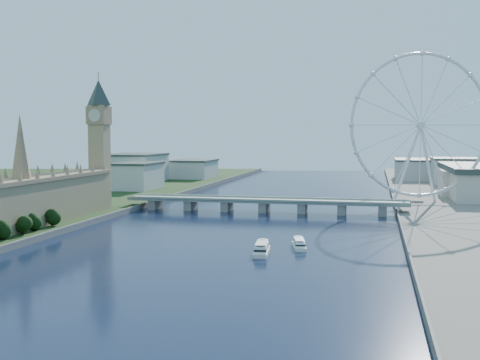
% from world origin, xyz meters
% --- Properties ---
extents(ground, '(2000.00, 2000.00, 0.00)m').
position_xyz_m(ground, '(0.00, 0.00, 0.00)').
color(ground, '#172341').
rests_on(ground, ground).
extents(parliament_range, '(24.00, 200.00, 70.00)m').
position_xyz_m(parliament_range, '(-128.00, 170.00, 18.48)').
color(parliament_range, tan).
rests_on(parliament_range, ground).
extents(big_ben, '(20.02, 20.02, 110.00)m').
position_xyz_m(big_ben, '(-128.00, 278.00, 66.57)').
color(big_ben, tan).
rests_on(big_ben, ground).
extents(westminster_bridge, '(220.00, 22.00, 9.50)m').
position_xyz_m(westminster_bridge, '(0.00, 300.00, 6.63)').
color(westminster_bridge, gray).
rests_on(westminster_bridge, ground).
extents(london_eye, '(113.60, 39.12, 124.30)m').
position_xyz_m(london_eye, '(119.98, 355.08, 67.52)').
color(london_eye, silver).
rests_on(london_eye, ground).
extents(county_hall, '(54.00, 144.00, 35.00)m').
position_xyz_m(county_hall, '(175.00, 430.00, 0.00)').
color(county_hall, beige).
rests_on(county_hall, ground).
extents(city_skyline, '(505.00, 280.00, 32.00)m').
position_xyz_m(city_skyline, '(39.22, 560.08, 16.96)').
color(city_skyline, beige).
rests_on(city_skyline, ground).
extents(tour_boat_near, '(10.28, 29.55, 6.39)m').
position_xyz_m(tour_boat_near, '(28.49, 136.54, 0.00)').
color(tour_boat_near, silver).
rests_on(tour_boat_near, ground).
extents(tour_boat_far, '(11.50, 26.00, 5.53)m').
position_xyz_m(tour_boat_far, '(45.10, 156.11, 0.00)').
color(tour_boat_far, white).
rests_on(tour_boat_far, ground).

